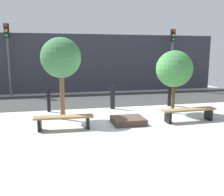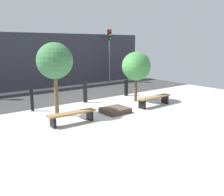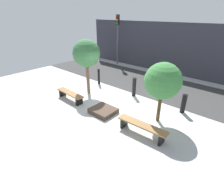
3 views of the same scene
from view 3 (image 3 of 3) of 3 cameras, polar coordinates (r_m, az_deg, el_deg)
ground_plane at (r=8.72m, az=0.97°, el=-2.66°), size 18.00×18.00×0.00m
road_strip at (r=11.67m, az=13.41°, el=4.37°), size 18.00×4.01×0.01m
building_facade at (r=13.95m, az=20.63°, el=14.69°), size 16.20×0.50×3.60m
bench_left at (r=9.43m, az=-13.50°, el=1.10°), size 1.89×0.45×0.44m
bench_right at (r=6.73m, az=9.73°, el=-9.31°), size 2.01×0.46×0.47m
planter_bed at (r=8.12m, az=-2.88°, el=-4.15°), size 1.11×0.98×0.22m
tree_behind_left_bench at (r=9.57m, az=-8.37°, el=14.11°), size 1.45×1.45×2.99m
tree_behind_right_bench at (r=7.08m, az=16.23°, el=5.27°), size 1.46×1.46×2.54m
bollard_far_left at (r=11.31m, az=-4.34°, el=7.01°), size 0.14×0.14×1.00m
bollard_left at (r=9.66m, az=7.23°, el=3.58°), size 0.21×0.21×1.05m
bollard_center at (r=8.63m, az=22.33°, el=-1.73°), size 0.22×0.22×0.90m
traffic_light_west at (r=15.62m, az=1.80°, el=20.96°), size 0.28×0.27×4.04m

